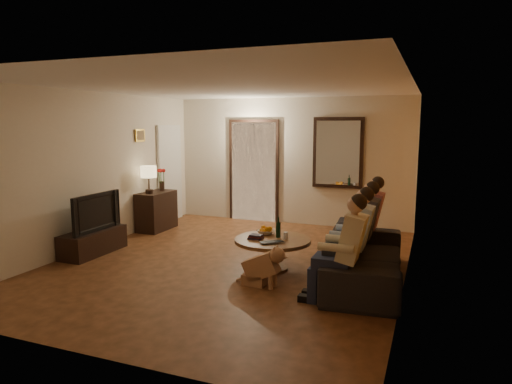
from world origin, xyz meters
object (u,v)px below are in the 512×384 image
at_px(tv_stand, 93,242).
at_px(tv, 92,212).
at_px(person_c, 362,231).
at_px(laptop, 273,243).
at_px(dog, 261,265).
at_px(dresser, 156,211).
at_px(bowl, 266,232).
at_px(wine_bottle, 278,227).
at_px(person_b, 355,242).
at_px(table_lamp, 149,180).
at_px(coffee_table, 273,254).
at_px(sofa, 366,256).
at_px(person_a, 346,254).
at_px(person_d, 368,223).

bearing_deg(tv_stand, tv, -90.00).
xyz_separation_m(person_c, laptop, (-1.11, -0.56, -0.14)).
distance_m(tv, dog, 3.09).
relative_size(dresser, person_c, 0.70).
bearing_deg(bowl, wine_bottle, -27.55).
bearing_deg(person_b, tv, 179.78).
height_order(tv_stand, bowl, bowl).
relative_size(table_lamp, laptop, 1.64).
height_order(dog, bowl, dog).
xyz_separation_m(bowl, wine_bottle, (0.23, -0.12, 0.12)).
bearing_deg(coffee_table, dresser, 152.95).
distance_m(tv_stand, sofa, 4.27).
bearing_deg(dresser, tv, -90.00).
xyz_separation_m(person_b, dog, (-1.12, -0.39, -0.32)).
distance_m(sofa, laptop, 1.24).
xyz_separation_m(person_a, bowl, (-1.39, 1.14, -0.12)).
xyz_separation_m(tv, coffee_table, (2.95, 0.30, -0.46)).
xyz_separation_m(coffee_table, wine_bottle, (0.05, 0.10, 0.38)).
height_order(table_lamp, tv_stand, table_lamp).
distance_m(table_lamp, dog, 3.71).
relative_size(table_lamp, bowl, 2.08).
bearing_deg(bowl, person_d, 25.51).
distance_m(person_d, dog, 1.97).
xyz_separation_m(tv_stand, laptop, (3.05, 0.02, 0.27)).
relative_size(person_d, laptop, 3.65).
bearing_deg(bowl, person_a, -39.31).
xyz_separation_m(tv_stand, coffee_table, (2.95, 0.30, 0.03)).
xyz_separation_m(tv_stand, person_d, (4.16, 1.18, 0.41)).
bearing_deg(tv_stand, person_c, 8.00).
relative_size(person_c, person_d, 1.00).
bearing_deg(person_a, person_d, 90.00).
bearing_deg(dog, coffee_table, 100.85).
height_order(tv, laptop, tv).
height_order(person_a, person_d, same).
xyz_separation_m(bowl, laptop, (0.28, -0.50, -0.02)).
bearing_deg(wine_bottle, tv_stand, -172.38).
bearing_deg(person_b, dresser, 156.33).
xyz_separation_m(dresser, tv, (0.00, -1.81, 0.31)).
bearing_deg(bowl, tv_stand, -169.34).
xyz_separation_m(person_a, coffee_table, (-1.21, 0.92, -0.38)).
bearing_deg(person_b, laptop, 178.08).
xyz_separation_m(tv, person_d, (4.16, 1.18, -0.08)).
height_order(sofa, wine_bottle, wine_bottle).
relative_size(person_d, wine_bottle, 3.87).
bearing_deg(wine_bottle, person_a, -41.27).
height_order(dog, coffee_table, dog).
distance_m(person_b, person_c, 0.60).
relative_size(bowl, laptop, 0.79).
bearing_deg(person_b, coffee_table, 165.30).
height_order(person_b, person_d, same).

